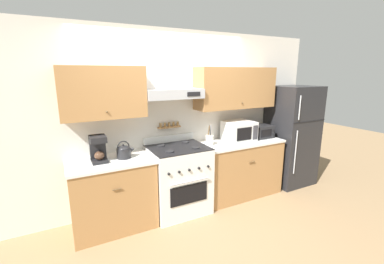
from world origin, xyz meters
name	(u,v)px	position (x,y,z in m)	size (l,w,h in m)	color
ground_plane	(188,220)	(0.00, 0.00, 0.00)	(16.00, 16.00, 0.00)	#937551
wall_back	(173,110)	(0.07, 0.61, 1.42)	(5.20, 0.46, 2.55)	silver
counter_left	(113,194)	(-0.91, 0.33, 0.45)	(1.02, 0.65, 0.90)	#AD7A47
counter_right	(238,168)	(1.08, 0.33, 0.45)	(1.36, 0.65, 0.90)	#AD7A47
stove_range	(178,179)	(0.00, 0.30, 0.48)	(0.79, 0.69, 1.06)	white
refrigerator	(291,135)	(2.20, 0.29, 0.87)	(0.74, 0.70, 1.73)	#232326
tea_kettle	(124,151)	(-0.73, 0.34, 0.99)	(0.22, 0.17, 0.22)	#232326
coffee_maker	(98,148)	(-1.03, 0.37, 1.06)	(0.18, 0.24, 0.32)	black
microwave	(239,131)	(1.08, 0.35, 1.05)	(0.45, 0.40, 0.30)	white
utensil_crock	(210,140)	(0.53, 0.34, 0.98)	(0.12, 0.12, 0.30)	silver
toaster_oven	(261,131)	(1.53, 0.33, 1.00)	(0.33, 0.30, 0.20)	#232326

